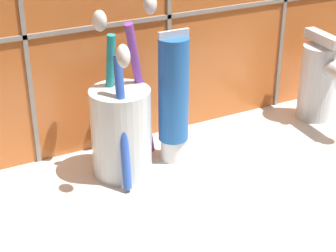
% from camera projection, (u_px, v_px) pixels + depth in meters
% --- Properties ---
extents(sink_counter, '(0.67, 0.29, 0.02)m').
position_uv_depth(sink_counter, '(216.00, 194.00, 0.59)').
color(sink_counter, silver).
rests_on(sink_counter, ground).
extents(toothbrush_cup, '(0.09, 0.09, 0.19)m').
position_uv_depth(toothbrush_cup, '(122.00, 127.00, 0.59)').
color(toothbrush_cup, silver).
rests_on(toothbrush_cup, sink_counter).
extents(toothpaste_tube, '(0.04, 0.03, 0.15)m').
position_uv_depth(toothpaste_tube, '(173.00, 98.00, 0.61)').
color(toothpaste_tube, white).
rests_on(toothpaste_tube, sink_counter).
extents(sink_faucet, '(0.05, 0.12, 0.11)m').
position_uv_depth(sink_faucet, '(322.00, 80.00, 0.71)').
color(sink_faucet, silver).
rests_on(sink_faucet, sink_counter).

